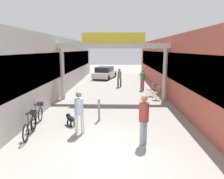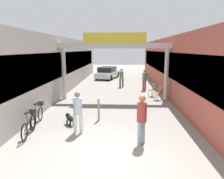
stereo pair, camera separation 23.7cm
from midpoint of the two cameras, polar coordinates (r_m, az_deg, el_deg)
The scene contains 15 objects.
ground_plane at distance 7.21m, azimuth -0.67°, elevation -16.49°, with size 80.00×80.00×0.00m, color gray.
storefront_left at distance 18.29m, azimuth -14.80°, elevation 6.33°, with size 3.00×26.00×4.09m.
storefront_right at distance 18.08m, azimuth 17.92°, elevation 6.13°, with size 3.00×26.00×4.09m.
arcade_sign_gateway at distance 14.13m, azimuth 1.17°, elevation 9.55°, with size 7.40×0.47×4.28m.
pedestrian_with_dog at distance 8.61m, azimuth -8.16°, elevation -5.24°, with size 0.38×0.35×1.67m.
pedestrian_companion at distance 7.60m, azimuth 8.66°, elevation -6.92°, with size 0.47×0.47×1.76m.
pedestrian_carrying_crate at distance 17.64m, azimuth 8.85°, elevation 2.86°, with size 0.47×0.47×1.68m.
pedestrian_elderly_walking at distance 18.98m, azimuth 2.86°, elevation 3.38°, with size 0.42×0.42×1.61m.
dog_on_leash at distance 9.76m, azimuth -10.33°, elevation -7.41°, with size 0.57×0.65×0.48m.
bicycle_black_nearest at distance 9.02m, azimuth -20.05°, elevation -8.46°, with size 0.46×1.68×0.98m.
bicycle_blue_second at distance 10.24m, azimuth -18.21°, elevation -6.10°, with size 0.46×1.69×0.98m.
bollard_post_metal at distance 10.12m, azimuth -2.84°, elevation -5.24°, with size 0.10×0.10×1.04m.
cafe_chair_wood_nearer at distance 14.51m, azimuth 12.54°, elevation -0.59°, with size 0.53×0.53×0.89m.
cafe_chair_wood_farther at distance 15.55m, azimuth 11.12°, elevation 0.20°, with size 0.53×0.53×0.89m.
parked_car_white at distance 24.54m, azimuth -0.91°, elevation 4.37°, with size 2.65×4.30×1.33m.
Camera 2 is at (0.51, -6.41, 3.27)m, focal length 35.00 mm.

